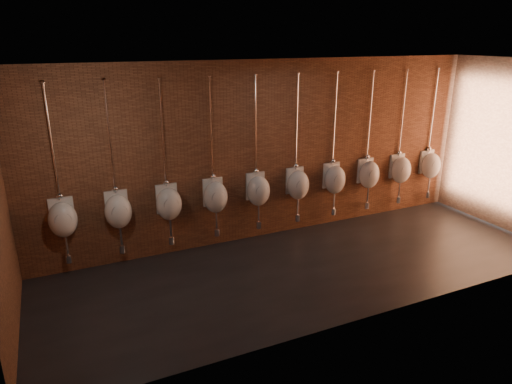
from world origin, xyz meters
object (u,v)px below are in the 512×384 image
(urinal_0, at_px, (63,219))
(urinal_5, at_px, (298,184))
(urinal_4, at_px, (258,190))
(urinal_6, at_px, (335,179))
(urinal_3, at_px, (215,196))
(urinal_1, at_px, (118,211))
(urinal_7, at_px, (369,174))
(urinal_2, at_px, (169,203))
(urinal_8, at_px, (401,169))
(urinal_9, at_px, (431,165))

(urinal_0, bearing_deg, urinal_5, 0.00)
(urinal_4, distance_m, urinal_6, 1.62)
(urinal_0, height_order, urinal_3, same)
(urinal_0, relative_size, urinal_1, 1.00)
(urinal_0, xyz_separation_m, urinal_5, (4.05, 0.00, 0.00))
(urinal_3, relative_size, urinal_7, 1.00)
(urinal_0, distance_m, urinal_1, 0.81)
(urinal_2, relative_size, urinal_3, 1.00)
(urinal_1, relative_size, urinal_3, 1.00)
(urinal_3, height_order, urinal_8, same)
(urinal_5, bearing_deg, urinal_2, 180.00)
(urinal_3, bearing_deg, urinal_1, 180.00)
(urinal_5, bearing_deg, urinal_6, 0.00)
(urinal_9, bearing_deg, urinal_3, 180.00)
(urinal_1, bearing_deg, urinal_2, 0.00)
(urinal_6, xyz_separation_m, urinal_9, (2.43, 0.00, 0.00))
(urinal_8, bearing_deg, urinal_9, 0.00)
(urinal_3, height_order, urinal_5, same)
(urinal_0, bearing_deg, urinal_4, 0.00)
(urinal_3, distance_m, urinal_8, 4.05)
(urinal_5, relative_size, urinal_8, 1.00)
(urinal_1, distance_m, urinal_9, 6.48)
(urinal_7, bearing_deg, urinal_2, 180.00)
(urinal_3, bearing_deg, urinal_6, 0.00)
(urinal_2, xyz_separation_m, urinal_4, (1.62, 0.00, 0.00))
(urinal_0, height_order, urinal_7, same)
(urinal_3, distance_m, urinal_6, 2.43)
(urinal_6, distance_m, urinal_9, 2.43)
(urinal_0, bearing_deg, urinal_6, 0.00)
(urinal_3, distance_m, urinal_5, 1.62)
(urinal_2, height_order, urinal_7, same)
(urinal_0, distance_m, urinal_7, 5.67)
(urinal_2, relative_size, urinal_8, 1.00)
(urinal_7, bearing_deg, urinal_5, 180.00)
(urinal_6, xyz_separation_m, urinal_7, (0.81, 0.00, 0.00))
(urinal_5, xyz_separation_m, urinal_7, (1.62, 0.00, 0.00))
(urinal_5, xyz_separation_m, urinal_8, (2.43, 0.00, 0.00))
(urinal_1, distance_m, urinal_3, 1.62)
(urinal_2, bearing_deg, urinal_3, 0.00)
(urinal_6, distance_m, urinal_8, 1.62)
(urinal_9, bearing_deg, urinal_5, 180.00)
(urinal_8, bearing_deg, urinal_5, 180.00)
(urinal_8, distance_m, urinal_9, 0.81)
(urinal_1, relative_size, urinal_6, 1.00)
(urinal_1, bearing_deg, urinal_0, 180.00)
(urinal_4, bearing_deg, urinal_0, 180.00)
(urinal_1, bearing_deg, urinal_5, 0.00)
(urinal_1, relative_size, urinal_2, 1.00)
(urinal_4, bearing_deg, urinal_1, 180.00)
(urinal_6, height_order, urinal_9, same)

